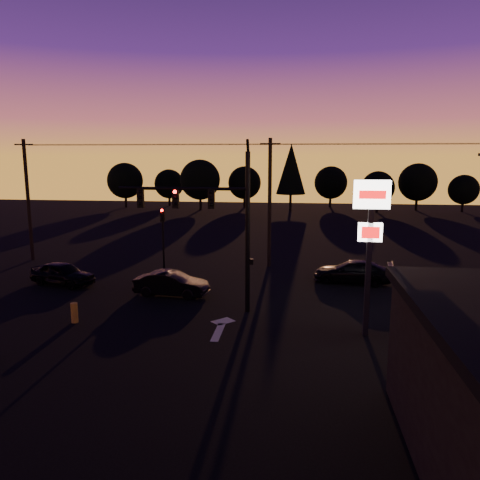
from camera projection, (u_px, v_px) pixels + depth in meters
The scene contains 21 objects.
ground at pixel (203, 340), 20.04m from camera, with size 120.00×120.00×0.00m, color black.
lane_arrow at pixel (221, 327), 21.60m from camera, with size 1.20×3.10×0.01m.
traffic_signal_mast at pixel (215, 215), 23.07m from camera, with size 6.79×0.52×8.58m.
secondary_signal at pixel (163, 230), 31.34m from camera, with size 0.30×0.31×4.35m.
pylon_sign at pixel (371, 225), 19.80m from camera, with size 1.50×0.28×6.80m.
utility_pole_0 at pixel (28, 199), 34.79m from camera, with size 1.40×0.26×9.00m.
utility_pole_1 at pixel (270, 202), 32.66m from camera, with size 1.40×0.26×9.00m.
power_wires at pixel (270, 144), 31.95m from camera, with size 36.00×1.22×0.07m.
bollard at pixel (74, 313), 22.12m from camera, with size 0.32×0.32×0.95m, color gold.
tree_0 at pixel (125, 181), 70.76m from camera, with size 5.36×5.36×6.74m.
tree_1 at pixel (169, 184), 73.09m from camera, with size 4.54×4.54×5.71m.
tree_2 at pixel (200, 180), 67.33m from camera, with size 5.77×5.78×7.26m.
tree_3 at pixel (245, 183), 70.64m from camera, with size 4.95×4.95×6.22m.
tree_4 at pixel (291, 169), 66.49m from camera, with size 4.18×4.18×9.50m.
tree_5 at pixel (331, 183), 71.06m from camera, with size 4.95×4.95×6.22m.
tree_6 at pixel (378, 188), 64.54m from camera, with size 4.54×4.54×5.71m.
tree_7 at pixel (418, 182), 66.65m from camera, with size 5.36×5.36×6.74m.
tree_8 at pixel (464, 190), 65.13m from camera, with size 4.12×4.12×5.19m.
car_left at pixel (62, 273), 28.58m from camera, with size 1.65×4.11×1.40m, color black.
car_mid at pixel (171, 284), 26.37m from camera, with size 1.45×4.15×1.37m, color black.
car_right at pixel (352, 272), 29.07m from camera, with size 1.94×4.77×1.38m, color black.
Camera 1 is at (3.86, -18.62, 7.81)m, focal length 35.00 mm.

